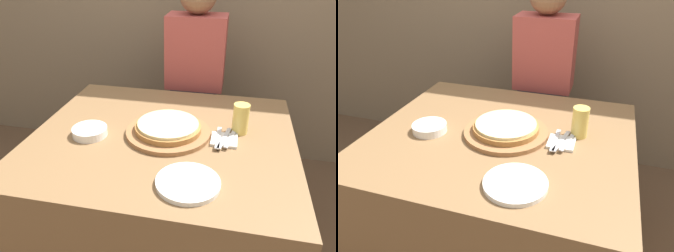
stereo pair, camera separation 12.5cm
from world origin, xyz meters
TOP-DOWN VIEW (x-y plane):
  - ground_plane at (0.00, 0.00)m, footprint 12.00×12.00m
  - dining_table at (0.00, 0.00)m, footprint 1.14×1.00m
  - pizza_on_board at (0.02, 0.01)m, footprint 0.37×0.37m
  - beer_glass at (0.33, 0.09)m, footprint 0.07×0.07m
  - dinner_plate at (0.16, -0.32)m, footprint 0.23×0.23m
  - side_bowl at (-0.31, -0.07)m, footprint 0.15×0.15m
  - napkin_stack at (0.27, -0.00)m, footprint 0.11×0.11m
  - fork at (0.24, -0.00)m, footprint 0.02×0.18m
  - dinner_knife at (0.27, -0.00)m, footprint 0.05×0.18m
  - spoon at (0.29, -0.00)m, footprint 0.05×0.15m
  - diner_person at (0.05, 0.66)m, footprint 0.34×0.20m

SIDE VIEW (x-z plane):
  - ground_plane at x=0.00m, z-range 0.00..0.00m
  - dining_table at x=0.00m, z-range 0.00..0.70m
  - diner_person at x=0.05m, z-range 0.00..1.31m
  - napkin_stack at x=0.27m, z-range 0.70..0.71m
  - dinner_plate at x=0.16m, z-range 0.70..0.72m
  - fork at x=0.24m, z-range 0.71..0.72m
  - dinner_knife at x=0.27m, z-range 0.71..0.72m
  - spoon at x=0.29m, z-range 0.71..0.72m
  - side_bowl at x=-0.31m, z-range 0.70..0.74m
  - pizza_on_board at x=0.02m, z-range 0.70..0.75m
  - beer_glass at x=0.33m, z-range 0.71..0.84m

